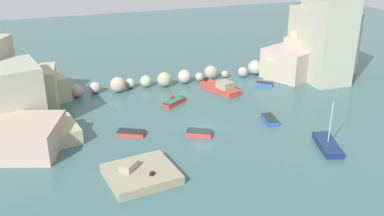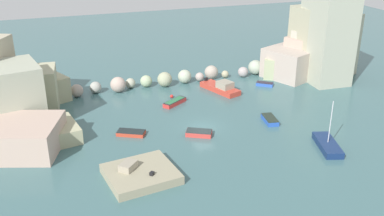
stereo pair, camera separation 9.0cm
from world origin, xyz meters
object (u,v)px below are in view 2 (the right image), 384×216
Objects in this scene: channel_buoy at (172,96)px; moored_boat_2 at (175,102)px; moored_boat_6 at (199,133)px; moored_boat_4 at (328,145)px; moored_boat_3 at (132,173)px; moored_boat_1 at (131,133)px; moored_boat_7 at (270,120)px; stone_dock at (141,174)px; moored_boat_0 at (221,87)px; moored_boat_5 at (265,84)px.

moored_boat_2 is (-0.33, -2.54, 0.09)m from channel_buoy.
moored_boat_4 is at bearing 176.87° from moored_boat_6.
moored_boat_6 is (9.74, 6.75, -0.23)m from moored_boat_3.
moored_boat_7 reaches higher than moored_boat_1.
stone_dock is 0.92m from moored_boat_3.
moored_boat_7 is at bearing 21.00° from moored_boat_1.
moored_boat_0 is at bearing -151.09° from moored_boat_4.
moored_boat_6 is at bearing -101.23° from moored_boat_3.
moored_boat_0 is 1.86× the size of moored_boat_2.
moored_boat_2 reaches higher than moored_boat_7.
moored_boat_4 reaches higher than moored_boat_2.
moored_boat_2 reaches higher than moored_boat_1.
moored_boat_1 is 8.27m from moored_boat_6.
moored_boat_1 is 1.32× the size of moored_boat_5.
moored_boat_0 reaches higher than moored_boat_7.
moored_boat_0 reaches higher than moored_boat_6.
moored_boat_2 is 19.83m from moored_boat_3.
moored_boat_1 is 25.83m from moored_boat_5.
moored_boat_4 is at bearing -7.86° from moored_boat_0.
moored_boat_3 is at bearing 63.61° from moored_boat_6.
stone_dock is 22.15m from channel_buoy.
moored_boat_5 is (15.81, 2.62, -0.06)m from moored_boat_2.
moored_boat_1 is 10.94m from moored_boat_2.
moored_boat_4 reaches higher than moored_boat_0.
moored_boat_3 reaches higher than moored_boat_7.
channel_buoy is 0.10× the size of moored_boat_3.
moored_boat_4 is 1.74× the size of moored_boat_7.
stone_dock is 1.84× the size of moored_boat_1.
channel_buoy is 22.22m from moored_boat_3.
stone_dock is 2.00× the size of moored_boat_7.
stone_dock is 26.60m from moored_boat_0.
moored_boat_0 is 1.43× the size of moored_boat_3.
moored_boat_3 is 1.83× the size of moored_boat_5.
moored_boat_6 is at bearing 38.59° from stone_dock.
moored_boat_1 reaches higher than channel_buoy.
moored_boat_5 is at bearing -98.41° from moored_boat_3.
stone_dock is 0.93× the size of moored_boat_0.
stone_dock is 11.38m from moored_boat_6.
moored_boat_7 is at bearing 22.08° from stone_dock.
moored_boat_3 is 1.50× the size of moored_boat_7.
channel_buoy is 0.14× the size of moored_boat_1.
moored_boat_1 is 1.09× the size of moored_boat_7.
moored_boat_5 is (24.90, 20.13, -0.18)m from stone_dock.
moored_boat_1 is at bearing -100.48° from moored_boat_4.
moored_boat_4 is (4.26, -21.02, -0.23)m from moored_boat_0.
moored_boat_0 reaches higher than moored_boat_2.
moored_boat_1 is (1.14, 9.99, -0.20)m from stone_dock.
moored_boat_3 is at bearing 157.70° from stone_dock.
channel_buoy is 0.07× the size of moored_boat_0.
moored_boat_0 is 12.56m from moored_boat_7.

